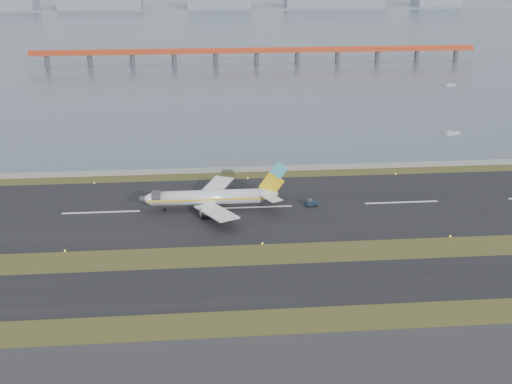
# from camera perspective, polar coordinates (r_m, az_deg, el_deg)

# --- Properties ---
(ground) EXTENTS (1000.00, 1000.00, 0.00)m
(ground) POSITION_cam_1_polar(r_m,az_deg,el_deg) (142.78, 0.85, -5.97)
(ground) COLOR #2E4017
(ground) RESTS_ON ground
(taxiway_strip) EXTENTS (1000.00, 18.00, 0.10)m
(taxiway_strip) POSITION_cam_1_polar(r_m,az_deg,el_deg) (132.23, 1.38, -8.30)
(taxiway_strip) COLOR black
(taxiway_strip) RESTS_ON ground
(runway_strip) EXTENTS (1000.00, 45.00, 0.10)m
(runway_strip) POSITION_cam_1_polar(r_m,az_deg,el_deg) (169.92, -0.16, -1.38)
(runway_strip) COLOR black
(runway_strip) RESTS_ON ground
(seawall) EXTENTS (1000.00, 2.50, 1.00)m
(seawall) POSITION_cam_1_polar(r_m,az_deg,el_deg) (197.76, -0.89, 2.04)
(seawall) COLOR gray
(seawall) RESTS_ON ground
(bay_water) EXTENTS (1400.00, 800.00, 1.30)m
(bay_water) POSITION_cam_1_polar(r_m,az_deg,el_deg) (590.27, -3.79, 14.67)
(bay_water) COLOR #475665
(bay_water) RESTS_ON ground
(red_pier) EXTENTS (260.00, 5.00, 10.20)m
(red_pier) POSITION_cam_1_polar(r_m,az_deg,el_deg) (382.36, 0.06, 12.37)
(red_pier) COLOR #C14421
(red_pier) RESTS_ON ground
(far_shoreline) EXTENTS (1400.00, 80.00, 60.50)m
(far_shoreline) POSITION_cam_1_polar(r_m,az_deg,el_deg) (749.34, -3.03, 16.49)
(far_shoreline) COLOR gray
(far_shoreline) RESTS_ON ground
(airliner) EXTENTS (38.52, 32.89, 12.80)m
(airliner) POSITION_cam_1_polar(r_m,az_deg,el_deg) (167.80, -3.88, -0.47)
(airliner) COLOR white
(airliner) RESTS_ON ground
(pushback_tug) EXTENTS (3.16, 2.04, 1.93)m
(pushback_tug) POSITION_cam_1_polar(r_m,az_deg,el_deg) (171.10, 4.90, -0.98)
(pushback_tug) COLOR #122033
(pushback_tug) RESTS_ON ground
(workboat_near) EXTENTS (6.86, 4.36, 1.59)m
(workboat_near) POSITION_cam_1_polar(r_m,az_deg,el_deg) (246.99, 17.00, 5.00)
(workboat_near) COLOR silver
(workboat_near) RESTS_ON ground
(workboat_far) EXTENTS (6.49, 3.94, 1.50)m
(workboat_far) POSITION_cam_1_polar(r_m,az_deg,el_deg) (335.68, 16.86, 9.08)
(workboat_far) COLOR silver
(workboat_far) RESTS_ON ground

